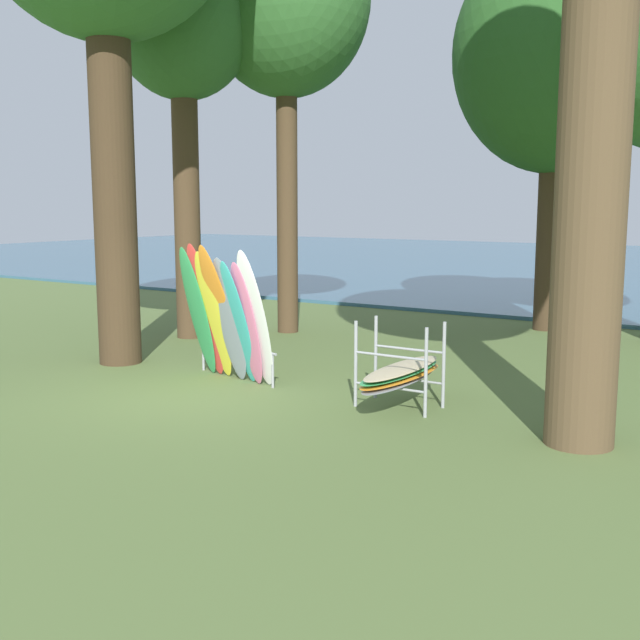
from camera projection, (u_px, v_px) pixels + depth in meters
The scene contains 7 objects.
ground_plane at pixel (203, 394), 11.92m from camera, with size 80.00×80.00×0.00m, color #566B38.
lake_water at pixel (611, 266), 35.32m from camera, with size 80.00×36.00×0.10m, color #38607A.
tree_mid_behind at pixel (557, 55), 17.08m from camera, with size 4.57×4.57×8.82m.
tree_far_left_back at pixel (182, 23), 16.01m from camera, with size 3.06×3.06×8.55m.
tree_far_right_back at pixel (286, 2), 16.62m from camera, with size 3.67×3.67×9.39m.
leaning_board_pile at pixel (225, 317), 12.60m from camera, with size 2.02×0.96×2.27m.
board_storage_rack at pixel (401, 374), 11.08m from camera, with size 1.15×2.12×1.25m.
Camera 1 is at (7.76, -8.83, 2.91)m, focal length 43.51 mm.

